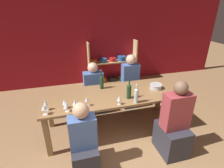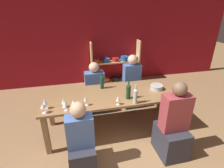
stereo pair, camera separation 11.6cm
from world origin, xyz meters
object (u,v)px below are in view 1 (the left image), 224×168
object	(u,v)px
wine_bottle_amber	(102,82)
wine_glass_red_c	(45,103)
wine_glass_red_d	(65,102)
wine_glass_red_b	(66,105)
mixing_bowl	(156,86)
dining_table	(113,98)
person_far_a	(130,87)
person_near_a	(173,128)
shelf_unit	(113,68)
wine_bottle_dark	(136,95)
wine_glass_empty_a	(87,100)
wine_glass_white_b	(44,107)
person_far_b	(94,93)
wine_glass_red_a	(119,99)
person_near_b	(84,145)
wine_bottle_green	(129,91)
wine_glass_white_a	(75,103)

from	to	relation	value
wine_bottle_amber	wine_glass_red_c	distance (m)	1.11
wine_glass_red_c	wine_glass_red_d	world-z (taller)	wine_glass_red_c
wine_glass_red_b	wine_glass_red_d	bearing A→B (deg)	104.20
mixing_bowl	wine_glass_red_b	bearing A→B (deg)	-167.80
dining_table	mixing_bowl	bearing A→B (deg)	-0.33
person_far_a	person_near_a	bearing A→B (deg)	94.18
shelf_unit	wine_bottle_dark	bearing A→B (deg)	-97.64
wine_bottle_amber	person_near_a	world-z (taller)	person_near_a
wine_glass_red_c	wine_glass_empty_a	world-z (taller)	wine_glass_red_c
wine_glass_white_b	person_near_a	bearing A→B (deg)	-13.54
wine_glass_red_c	person_far_b	size ratio (longest dim) A/B	0.16
wine_glass_red_a	person_far_b	distance (m)	1.28
person_far_b	wine_bottle_dark	bearing A→B (deg)	112.84
shelf_unit	person_far_a	bearing A→B (deg)	-89.42
wine_bottle_amber	person_near_b	size ratio (longest dim) A/B	0.30
wine_glass_red_b	person_near_a	bearing A→B (deg)	-15.97
wine_bottle_amber	wine_glass_red_a	bearing A→B (deg)	-78.02
wine_bottle_amber	dining_table	bearing A→B (deg)	-60.28
wine_glass_red_c	wine_glass_red_a	bearing A→B (deg)	-7.24
wine_glass_red_d	wine_glass_empty_a	bearing A→B (deg)	-3.81
wine_bottle_green	person_near_a	size ratio (longest dim) A/B	0.27
person_far_b	shelf_unit	bearing A→B (deg)	-120.86
wine_glass_red_c	person_near_a	xyz separation A→B (m)	(1.89, -0.58, -0.42)
shelf_unit	wine_glass_white_b	bearing A→B (deg)	-124.47
person_far_a	person_near_b	bearing A→B (deg)	50.46
shelf_unit	wine_glass_red_c	world-z (taller)	shelf_unit
wine_glass_red_d	wine_glass_white_a	distance (m)	0.18
mixing_bowl	wine_bottle_dark	bearing A→B (deg)	-145.55
person_near_a	person_far_a	xyz separation A→B (m)	(-0.12, 1.63, -0.00)
mixing_bowl	wine_glass_empty_a	size ratio (longest dim) A/B	1.55
dining_table	wine_bottle_green	size ratio (longest dim) A/B	7.30
dining_table	wine_bottle_amber	world-z (taller)	wine_bottle_amber
wine_glass_empty_a	person_near_a	world-z (taller)	person_near_a
shelf_unit	wine_glass_white_b	distance (m)	3.16
dining_table	wine_bottle_dark	size ratio (longest dim) A/B	7.59
wine_bottle_dark	wine_glass_red_c	bearing A→B (deg)	173.49
dining_table	wine_bottle_dark	distance (m)	0.53
mixing_bowl	wine_glass_white_a	world-z (taller)	wine_glass_white_a
wine_glass_red_d	person_near_a	size ratio (longest dim) A/B	0.13
dining_table	wine_glass_red_a	bearing A→B (deg)	-92.34
wine_glass_red_b	person_far_b	xyz separation A→B (m)	(0.60, 1.16, -0.48)
dining_table	wine_glass_red_c	size ratio (longest dim) A/B	14.20
wine_glass_red_d	wine_glass_white_b	distance (m)	0.31
wine_glass_white_b	wine_glass_red_c	bearing A→B (deg)	83.98
shelf_unit	mixing_bowl	distance (m)	2.26
wine_bottle_amber	wine_glass_red_c	size ratio (longest dim) A/B	1.87
wine_glass_white_b	dining_table	bearing A→B (deg)	17.57
wine_bottle_dark	person_near_a	world-z (taller)	person_near_a
shelf_unit	wine_glass_empty_a	size ratio (longest dim) A/B	9.46
shelf_unit	wine_glass_white_a	bearing A→B (deg)	-117.19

